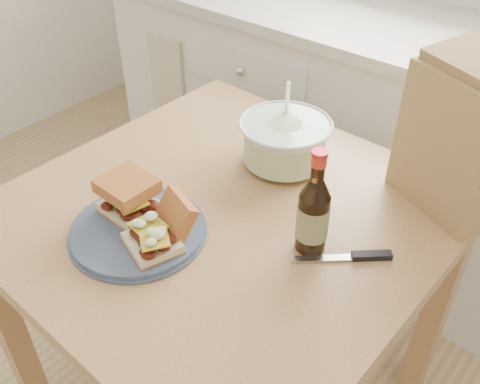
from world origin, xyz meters
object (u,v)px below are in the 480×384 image
Objects in this scene: dining_table at (226,244)px; beer_bottle at (313,214)px; plate at (138,231)px; paper_bag at (463,142)px; coleslaw_bowl at (285,144)px.

beer_bottle is (0.22, 0.02, 0.21)m from dining_table.
plate is 0.38m from beer_bottle.
beer_bottle is 0.38m from paper_bag.
coleslaw_bowl is at bearing 122.30° from beer_bottle.
plate is 0.90× the size of paper_bag.
paper_bag is (0.38, 0.36, 0.28)m from dining_table.
coleslaw_bowl reaches higher than dining_table.
beer_bottle is at bearing -43.66° from coleslaw_bowl.
plate is at bearing -160.39° from beer_bottle.
dining_table is at bearing -89.41° from coleslaw_bowl.
plate is 1.20× the size of beer_bottle.
coleslaw_bowl is 0.32m from beer_bottle.
paper_bag reaches higher than beer_bottle.
coleslaw_bowl is 0.42m from paper_bag.
paper_bag is (0.47, 0.55, 0.15)m from plate.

